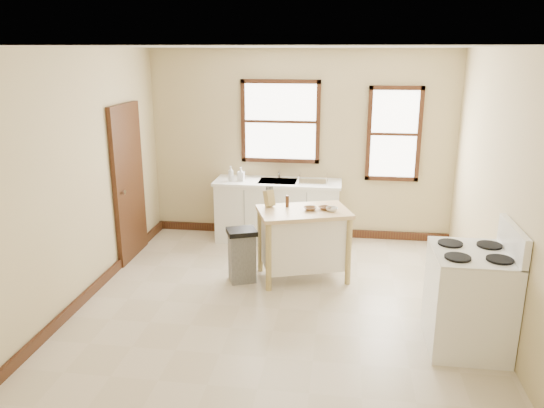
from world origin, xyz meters
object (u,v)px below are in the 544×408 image
(knife_block, at_px, (269,199))
(bowl_c, at_px, (332,209))
(kitchen_island, at_px, (303,244))
(bowl_b, at_px, (325,208))
(soap_bottle_b, at_px, (241,174))
(dish_rack, at_px, (313,179))
(gas_stove, at_px, (470,287))
(soap_bottle_a, at_px, (231,174))
(bowl_a, at_px, (310,209))
(trash_bin, at_px, (242,255))
(pepper_grinder, at_px, (287,201))

(knife_block, relative_size, bowl_c, 1.35)
(kitchen_island, xyz_separation_m, bowl_b, (0.25, 0.06, 0.46))
(knife_block, bearing_deg, bowl_c, -48.41)
(bowl_b, bearing_deg, kitchen_island, -166.50)
(soap_bottle_b, relative_size, dish_rack, 0.49)
(knife_block, height_order, gas_stove, gas_stove)
(soap_bottle_b, distance_m, gas_stove, 3.80)
(bowl_c, distance_m, gas_stove, 1.96)
(gas_stove, bearing_deg, soap_bottle_a, 137.64)
(bowl_c, bearing_deg, soap_bottle_b, 137.71)
(bowl_a, bearing_deg, bowl_b, 16.74)
(soap_bottle_b, xyz_separation_m, bowl_b, (1.28, -1.18, -0.11))
(bowl_c, xyz_separation_m, gas_stove, (1.35, -1.39, -0.29))
(bowl_b, relative_size, trash_bin, 0.21)
(bowl_a, bearing_deg, gas_stove, -40.92)
(pepper_grinder, xyz_separation_m, gas_stove, (1.90, -1.49, -0.34))
(bowl_c, relative_size, gas_stove, 0.12)
(pepper_grinder, height_order, bowl_b, pepper_grinder)
(soap_bottle_b, bearing_deg, soap_bottle_a, -166.18)
(kitchen_island, xyz_separation_m, trash_bin, (-0.74, -0.21, -0.11))
(soap_bottle_b, distance_m, bowl_b, 1.75)
(kitchen_island, bearing_deg, bowl_c, -18.32)
(dish_rack, distance_m, bowl_a, 1.27)
(soap_bottle_b, height_order, kitchen_island, soap_bottle_b)
(soap_bottle_b, bearing_deg, trash_bin, -74.65)
(soap_bottle_a, distance_m, knife_block, 1.34)
(knife_block, height_order, bowl_b, knife_block)
(knife_block, bearing_deg, dish_rack, 26.47)
(kitchen_island, xyz_separation_m, bowl_a, (0.08, 0.01, 0.46))
(soap_bottle_a, bearing_deg, bowl_a, -34.93)
(soap_bottle_a, distance_m, bowl_a, 1.74)
(soap_bottle_a, xyz_separation_m, bowl_a, (1.25, -1.21, -0.12))
(bowl_a, relative_size, bowl_c, 1.07)
(bowl_b, bearing_deg, bowl_a, -163.26)
(soap_bottle_b, distance_m, trash_bin, 1.63)
(soap_bottle_a, xyz_separation_m, pepper_grinder, (0.96, -1.12, -0.06))
(kitchen_island, bearing_deg, gas_stove, -58.11)
(soap_bottle_b, distance_m, bowl_a, 1.66)
(soap_bottle_a, height_order, bowl_a, soap_bottle_a)
(bowl_a, xyz_separation_m, bowl_b, (0.18, 0.05, -0.00))
(soap_bottle_a, relative_size, bowl_b, 1.51)
(kitchen_island, height_order, bowl_c, bowl_c)
(soap_bottle_b, height_order, pepper_grinder, soap_bottle_b)
(knife_block, relative_size, pepper_grinder, 1.33)
(pepper_grinder, relative_size, bowl_c, 1.02)
(soap_bottle_b, bearing_deg, gas_stove, -40.01)
(bowl_a, xyz_separation_m, trash_bin, (-0.82, -0.21, -0.57))
(knife_block, bearing_deg, bowl_b, -44.39)
(kitchen_island, distance_m, bowl_b, 0.53)
(bowl_b, bearing_deg, knife_block, 177.49)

